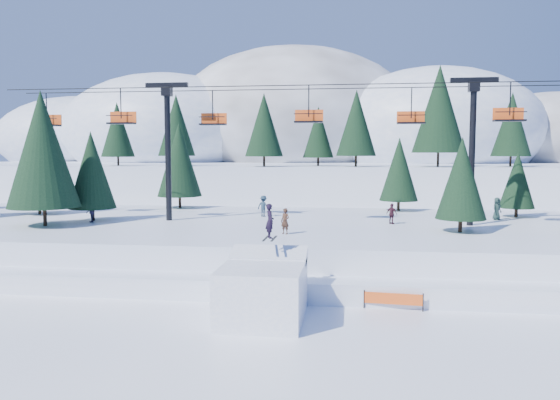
# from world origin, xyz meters

# --- Properties ---
(ground) EXTENTS (160.00, 160.00, 0.00)m
(ground) POSITION_xyz_m (0.00, 0.00, 0.00)
(ground) COLOR white
(ground) RESTS_ON ground
(mid_shelf) EXTENTS (70.00, 22.00, 2.50)m
(mid_shelf) POSITION_xyz_m (0.00, 18.00, 1.25)
(mid_shelf) COLOR white
(mid_shelf) RESTS_ON ground
(berm) EXTENTS (70.00, 6.00, 1.10)m
(berm) POSITION_xyz_m (0.00, 8.00, 0.55)
(berm) COLOR white
(berm) RESTS_ON ground
(mountain_ridge) EXTENTS (119.00, 60.25, 26.46)m
(mountain_ridge) POSITION_xyz_m (-5.06, 73.34, 9.64)
(mountain_ridge) COLOR white
(mountain_ridge) RESTS_ON ground
(jump_kicker) EXTENTS (3.73, 5.08, 5.19)m
(jump_kicker) POSITION_xyz_m (0.72, 2.62, 1.37)
(jump_kicker) COLOR white
(jump_kicker) RESTS_ON ground
(chairlift) EXTENTS (46.00, 3.21, 10.28)m
(chairlift) POSITION_xyz_m (0.89, 18.05, 9.32)
(chairlift) COLOR black
(chairlift) RESTS_ON mid_shelf
(conifer_stand) EXTENTS (62.15, 17.67, 9.80)m
(conifer_stand) POSITION_xyz_m (1.37, 18.80, 7.19)
(conifer_stand) COLOR black
(conifer_stand) RESTS_ON mid_shelf
(distant_skiers) EXTENTS (30.91, 9.99, 1.72)m
(distant_skiers) POSITION_xyz_m (1.13, 18.82, 3.32)
(distant_skiers) COLOR #3C1A26
(distant_skiers) RESTS_ON mid_shelf
(banner_near) EXTENTS (2.85, 0.30, 0.90)m
(banner_near) POSITION_xyz_m (6.76, 4.83, 0.54)
(banner_near) COLOR black
(banner_near) RESTS_ON ground
(banner_far) EXTENTS (2.86, 0.09, 0.90)m
(banner_far) POSITION_xyz_m (9.39, 6.37, 0.54)
(banner_far) COLOR black
(banner_far) RESTS_ON ground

